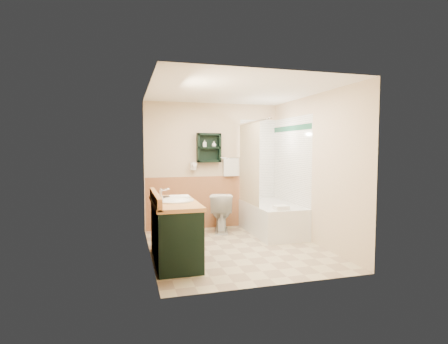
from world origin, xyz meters
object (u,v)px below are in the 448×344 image
hair_dryer (193,166)px  vanity (175,231)px  soap_bottle_b (214,145)px  vanity_book (160,191)px  toilet (221,212)px  bathtub (272,218)px  wall_shelf (209,148)px  soap_bottle_a (205,145)px

hair_dryer → vanity: size_ratio=0.18×
soap_bottle_b → vanity_book: bearing=-128.3°
toilet → bathtub: bearing=171.8°
vanity_book → hair_dryer: bearing=43.7°
toilet → soap_bottle_b: bearing=-64.0°
toilet → hair_dryer: bearing=-19.9°
soap_bottle_b → wall_shelf: bearing=177.1°
bathtub → toilet: toilet is taller
vanity_book → soap_bottle_b: bearing=32.3°
soap_bottle_a → soap_bottle_b: bearing=0.0°
vanity_book → soap_bottle_b: (1.16, 1.46, 0.67)m
wall_shelf → toilet: bearing=-61.1°
vanity_book → soap_bottle_b: size_ratio=1.97×
hair_dryer → soap_bottle_b: soap_bottle_b is taller
wall_shelf → vanity_book: (-1.06, -1.47, -0.62)m
bathtub → soap_bottle_a: size_ratio=11.18×
toilet → vanity_book: size_ratio=3.47×
soap_bottle_a → vanity: bearing=-114.9°
toilet → vanity_book: 1.79m
hair_dryer → soap_bottle_b: 0.57m
wall_shelf → vanity: bearing=-117.0°
vanity → soap_bottle_a: (0.81, 1.75, 1.18)m
wall_shelf → soap_bottle_b: size_ratio=5.14×
wall_shelf → vanity: size_ratio=0.42×
toilet → soap_bottle_b: (-0.06, 0.28, 1.25)m
wall_shelf → toilet: 1.24m
bathtub → soap_bottle_a: 1.84m
vanity → soap_bottle_a: bearing=65.1°
vanity_book → soap_bottle_a: bearing=36.8°
wall_shelf → bathtub: bearing=-32.0°
hair_dryer → soap_bottle_b: bearing=-4.3°
bathtub → toilet: 0.94m
vanity → vanity_book: 0.62m
wall_shelf → hair_dryer: (-0.30, 0.02, -0.35)m
hair_dryer → wall_shelf: bearing=-4.8°
soap_bottle_b → toilet: bearing=-78.1°
vanity_book → soap_bottle_a: (0.98, 1.46, 0.66)m
wall_shelf → vanity: 2.28m
hair_dryer → vanity: (-0.59, -1.78, -0.79)m
bathtub → toilet: bearing=157.7°
toilet → vanity: bearing=68.6°
soap_bottle_a → vanity_book: bearing=-123.8°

